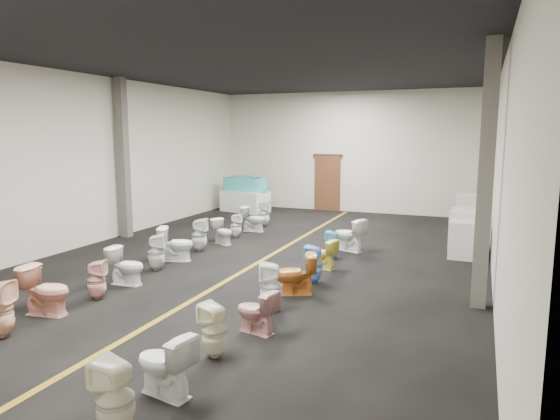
# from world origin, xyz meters

# --- Properties ---
(floor) EXTENTS (16.00, 16.00, 0.00)m
(floor) POSITION_xyz_m (0.00, 0.00, 0.00)
(floor) COLOR black
(floor) RESTS_ON ground
(ceiling) EXTENTS (16.00, 16.00, 0.00)m
(ceiling) POSITION_xyz_m (0.00, 0.00, 4.50)
(ceiling) COLOR black
(ceiling) RESTS_ON ground
(wall_back) EXTENTS (10.00, 0.00, 10.00)m
(wall_back) POSITION_xyz_m (0.00, 8.00, 2.25)
(wall_back) COLOR beige
(wall_back) RESTS_ON ground
(wall_left) EXTENTS (0.00, 16.00, 16.00)m
(wall_left) POSITION_xyz_m (-5.00, 0.00, 2.25)
(wall_left) COLOR beige
(wall_left) RESTS_ON ground
(wall_right) EXTENTS (0.00, 16.00, 16.00)m
(wall_right) POSITION_xyz_m (5.00, 0.00, 2.25)
(wall_right) COLOR beige
(wall_right) RESTS_ON ground
(aisle_stripe) EXTENTS (0.12, 15.60, 0.01)m
(aisle_stripe) POSITION_xyz_m (0.00, 0.00, 0.00)
(aisle_stripe) COLOR #826213
(aisle_stripe) RESTS_ON floor
(back_door) EXTENTS (1.00, 0.10, 2.10)m
(back_door) POSITION_xyz_m (-0.80, 7.94, 1.05)
(back_door) COLOR #562D19
(back_door) RESTS_ON floor
(door_frame) EXTENTS (1.15, 0.08, 0.10)m
(door_frame) POSITION_xyz_m (-0.80, 7.95, 2.12)
(door_frame) COLOR #331C11
(door_frame) RESTS_ON back_door
(column_left) EXTENTS (0.25, 0.25, 4.50)m
(column_left) POSITION_xyz_m (-4.75, 1.00, 2.25)
(column_left) COLOR #59544C
(column_left) RESTS_ON floor
(column_right) EXTENTS (0.25, 0.25, 4.50)m
(column_right) POSITION_xyz_m (4.75, -1.50, 2.25)
(column_right) COLOR #59544C
(column_right) RESTS_ON floor
(display_table) EXTENTS (1.94, 1.26, 0.79)m
(display_table) POSITION_xyz_m (-3.61, 6.46, 0.40)
(display_table) COLOR white
(display_table) RESTS_ON floor
(bathtub) EXTENTS (1.86, 0.76, 0.55)m
(bathtub) POSITION_xyz_m (-3.61, 6.46, 1.07)
(bathtub) COLOR #41BBBB
(bathtub) RESTS_ON display_table
(appliance_crate_a) EXTENTS (0.71, 0.71, 0.89)m
(appliance_crate_a) POSITION_xyz_m (4.40, 2.01, 0.45)
(appliance_crate_a) COLOR silver
(appliance_crate_a) RESTS_ON floor
(appliance_crate_b) EXTENTS (0.83, 0.83, 1.01)m
(appliance_crate_b) POSITION_xyz_m (4.40, 2.90, 0.50)
(appliance_crate_b) COLOR silver
(appliance_crate_b) RESTS_ON floor
(appliance_crate_c) EXTENTS (0.93, 0.93, 0.88)m
(appliance_crate_c) POSITION_xyz_m (4.40, 4.50, 0.44)
(appliance_crate_c) COLOR beige
(appliance_crate_c) RESTS_ON floor
(appliance_crate_d) EXTENTS (0.84, 0.84, 1.07)m
(appliance_crate_d) POSITION_xyz_m (4.40, 6.20, 0.53)
(appliance_crate_d) COLOR silver
(appliance_crate_d) RESTS_ON floor
(toilet_left_2) EXTENTS (0.87, 0.58, 0.83)m
(toilet_left_2) POSITION_xyz_m (-1.85, -4.59, 0.41)
(toilet_left_2) COLOR #F0A389
(toilet_left_2) RESTS_ON floor
(toilet_left_3) EXTENTS (0.44, 0.43, 0.73)m
(toilet_left_3) POSITION_xyz_m (-1.62, -3.69, 0.36)
(toilet_left_3) COLOR #E9AAA2
(toilet_left_3) RESTS_ON floor
(toilet_left_4) EXTENTS (0.76, 0.46, 0.75)m
(toilet_left_4) POSITION_xyz_m (-1.72, -2.75, 0.38)
(toilet_left_4) COLOR white
(toilet_left_4) RESTS_ON floor
(toilet_left_5) EXTENTS (0.49, 0.48, 0.81)m
(toilet_left_5) POSITION_xyz_m (-1.79, -1.67, 0.40)
(toilet_left_5) COLOR silver
(toilet_left_5) RESTS_ON floor
(toilet_left_6) EXTENTS (0.90, 0.71, 0.81)m
(toilet_left_6) POSITION_xyz_m (-1.85, -0.82, 0.41)
(toilet_left_6) COLOR white
(toilet_left_6) RESTS_ON floor
(toilet_left_7) EXTENTS (0.48, 0.47, 0.85)m
(toilet_left_7) POSITION_xyz_m (-1.84, 0.21, 0.42)
(toilet_left_7) COLOR silver
(toilet_left_7) RESTS_ON floor
(toilet_left_8) EXTENTS (0.76, 0.61, 0.68)m
(toilet_left_8) POSITION_xyz_m (-1.70, 1.18, 0.34)
(toilet_left_8) COLOR silver
(toilet_left_8) RESTS_ON floor
(toilet_left_9) EXTENTS (0.37, 0.37, 0.70)m
(toilet_left_9) POSITION_xyz_m (-1.75, 2.06, 0.35)
(toilet_left_9) COLOR white
(toilet_left_9) RESTS_ON floor
(toilet_left_10) EXTENTS (0.77, 0.48, 0.76)m
(toilet_left_10) POSITION_xyz_m (-1.68, 3.08, 0.38)
(toilet_left_10) COLOR silver
(toilet_left_10) RESTS_ON floor
(toilet_left_11) EXTENTS (0.40, 0.39, 0.84)m
(toilet_left_11) POSITION_xyz_m (-1.71, 3.93, 0.42)
(toilet_left_11) COLOR white
(toilet_left_11) RESTS_ON floor
(toilet_right_0) EXTENTS (0.39, 0.39, 0.83)m
(toilet_right_0) POSITION_xyz_m (1.50, -6.89, 0.41)
(toilet_right_0) COLOR beige
(toilet_right_0) RESTS_ON floor
(toilet_right_1) EXTENTS (0.81, 0.56, 0.76)m
(toilet_right_1) POSITION_xyz_m (1.46, -6.03, 0.38)
(toilet_right_1) COLOR white
(toilet_right_1) RESTS_ON floor
(toilet_right_2) EXTENTS (0.42, 0.41, 0.75)m
(toilet_right_2) POSITION_xyz_m (1.50, -4.95, 0.37)
(toilet_right_2) COLOR beige
(toilet_right_2) RESTS_ON floor
(toilet_right_3) EXTENTS (0.72, 0.50, 0.67)m
(toilet_right_3) POSITION_xyz_m (1.67, -3.99, 0.34)
(toilet_right_3) COLOR #D49692
(toilet_right_3) RESTS_ON floor
(toilet_right_4) EXTENTS (0.50, 0.50, 0.84)m
(toilet_right_4) POSITION_xyz_m (1.51, -3.04, 0.42)
(toilet_right_4) COLOR white
(toilet_right_4) RESTS_ON floor
(toilet_right_5) EXTENTS (0.87, 0.71, 0.78)m
(toilet_right_5) POSITION_xyz_m (1.59, -2.07, 0.39)
(toilet_right_5) COLOR orange
(toilet_right_5) RESTS_ON floor
(toilet_right_6) EXTENTS (0.37, 0.36, 0.77)m
(toilet_right_6) POSITION_xyz_m (1.69, -1.27, 0.38)
(toilet_right_6) COLOR #6FAAE6
(toilet_right_6) RESTS_ON floor
(toilet_right_7) EXTENTS (0.73, 0.53, 0.67)m
(toilet_right_7) POSITION_xyz_m (1.53, -0.19, 0.34)
(toilet_right_7) COLOR #F4E559
(toilet_right_7) RESTS_ON floor
(toilet_right_8) EXTENTS (0.32, 0.32, 0.68)m
(toilet_right_8) POSITION_xyz_m (1.50, 0.74, 0.34)
(toilet_right_8) COLOR #70C4EA
(toilet_right_8) RESTS_ON floor
(toilet_right_9) EXTENTS (0.93, 0.72, 0.84)m
(toilet_right_9) POSITION_xyz_m (1.65, 1.69, 0.42)
(toilet_right_9) COLOR white
(toilet_right_9) RESTS_ON floor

